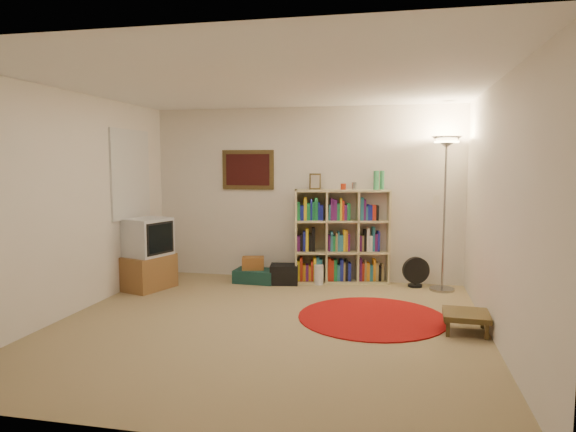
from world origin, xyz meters
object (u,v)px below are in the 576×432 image
at_px(floor_fan, 416,272).
at_px(side_table, 466,316).
at_px(suitcase, 255,276).
at_px(floor_lamp, 446,163).
at_px(tv_stand, 148,255).
at_px(bookshelf, 340,238).

height_order(floor_fan, side_table, floor_fan).
bearing_deg(suitcase, floor_fan, 7.70).
relative_size(floor_lamp, tv_stand, 2.12).
bearing_deg(floor_lamp, floor_fan, 161.36).
xyz_separation_m(bookshelf, side_table, (1.49, -1.93, -0.47)).
bearing_deg(tv_stand, floor_fan, 31.68).
height_order(tv_stand, side_table, tv_stand).
bearing_deg(floor_fan, floor_lamp, -35.65).
xyz_separation_m(bookshelf, suitcase, (-1.18, -0.27, -0.55)).
height_order(bookshelf, tv_stand, bookshelf).
height_order(floor_lamp, floor_fan, floor_lamp).
relative_size(floor_fan, tv_stand, 0.43).
bearing_deg(suitcase, side_table, -28.71).
xyz_separation_m(floor_fan, side_table, (0.43, -1.83, -0.04)).
bearing_deg(tv_stand, floor_lamp, 28.91).
bearing_deg(floor_fan, side_table, -93.84).
xyz_separation_m(floor_fan, suitcase, (-2.23, -0.18, -0.12)).
relative_size(tv_stand, suitcase, 1.62).
relative_size(bookshelf, suitcase, 2.67).
bearing_deg(floor_lamp, bookshelf, 171.43).
xyz_separation_m(floor_lamp, floor_fan, (-0.34, 0.12, -1.49)).
bearing_deg(floor_lamp, suitcase, -178.65).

